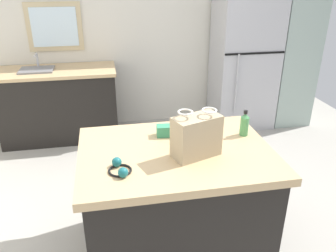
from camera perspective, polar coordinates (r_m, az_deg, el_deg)
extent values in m
plane|color=#ADA89E|center=(3.10, 1.83, -16.56)|extent=(6.14, 6.14, 0.00)
cube|color=silver|center=(4.77, -4.47, 16.20)|extent=(5.11, 0.10, 2.69)
cube|color=#CCB78C|center=(4.72, -18.39, 15.44)|extent=(0.68, 0.04, 0.60)
cube|color=white|center=(4.70, -18.42, 15.40)|extent=(0.56, 0.02, 0.48)
cube|color=black|center=(2.67, 1.24, -12.94)|extent=(1.28, 0.92, 0.83)
cube|color=tan|center=(2.42, 1.33, -4.60)|extent=(1.36, 1.00, 0.06)
cube|color=#B7B7BC|center=(4.83, 12.54, 10.12)|extent=(0.81, 0.62, 1.75)
cube|color=black|center=(4.50, 14.34, 11.66)|extent=(0.79, 0.01, 0.02)
cylinder|color=#B7B7BC|center=(4.49, 11.36, 6.80)|extent=(0.02, 0.02, 0.79)
cube|color=#9EB2A8|center=(5.10, 20.07, 11.95)|extent=(0.54, 0.59, 2.09)
cube|color=black|center=(4.63, -17.55, 3.21)|extent=(1.43, 0.62, 0.88)
cube|color=tan|center=(4.49, -18.30, 8.65)|extent=(1.47, 0.66, 0.04)
cube|color=slate|center=(4.53, -20.94, 8.01)|extent=(0.40, 0.32, 0.14)
cylinder|color=#B7B7BC|center=(4.63, -20.95, 10.15)|extent=(0.03, 0.03, 0.18)
cylinder|color=#B7B7BC|center=(4.54, -21.24, 10.97)|extent=(0.02, 0.14, 0.02)
cube|color=tan|center=(2.28, 4.76, -1.75)|extent=(0.35, 0.26, 0.28)
torus|color=white|center=(2.19, 2.91, 2.35)|extent=(0.13, 0.13, 0.01)
torus|color=white|center=(2.23, 6.91, 2.62)|extent=(0.13, 0.13, 0.01)
cube|color=#388E66|center=(2.59, -0.17, -0.76)|extent=(0.16, 0.10, 0.08)
cylinder|color=#4C9956|center=(2.65, 12.60, -0.03)|extent=(0.07, 0.07, 0.15)
cone|color=#4C9956|center=(2.62, 12.77, 1.72)|extent=(0.06, 0.06, 0.03)
cylinder|color=black|center=(2.61, 12.83, 2.28)|extent=(0.03, 0.03, 0.02)
torus|color=black|center=(2.18, -8.00, -7.36)|extent=(0.18, 0.18, 0.01)
sphere|color=#19666B|center=(2.11, -7.51, -7.69)|extent=(0.06, 0.06, 0.06)
sphere|color=#19666B|center=(2.22, -8.54, -5.95)|extent=(0.06, 0.06, 0.06)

